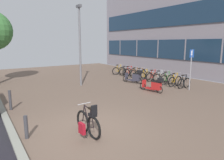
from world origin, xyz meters
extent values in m
cube|color=brown|center=(4.80, 0.00, -0.03)|extent=(14.40, 40.00, 0.05)
cube|color=gray|center=(-2.40, 0.00, 0.04)|extent=(0.24, 40.00, 0.08)
cube|color=#182D44|center=(12.16, 2.00, 2.40)|extent=(0.08, 30.72, 1.80)
cube|color=gray|center=(12.15, 2.00, 2.40)|extent=(0.10, 0.12, 1.80)
cube|color=gray|center=(12.15, 5.20, 2.40)|extent=(0.10, 0.12, 1.80)
cube|color=gray|center=(12.15, 8.40, 2.40)|extent=(0.10, 0.12, 1.80)
cube|color=gray|center=(12.15, 11.60, 2.40)|extent=(0.10, 0.12, 1.80)
cube|color=gray|center=(12.15, 14.80, 2.40)|extent=(0.10, 0.12, 1.80)
torus|color=black|center=(-0.28, -0.65, 0.35)|extent=(0.13, 0.78, 0.78)
torus|color=black|center=(-0.32, 0.04, 0.35)|extent=(0.13, 0.78, 0.78)
cylinder|color=black|center=(-0.31, -0.23, 0.63)|extent=(0.06, 0.34, 0.68)
cylinder|color=black|center=(-0.29, -0.44, 0.60)|extent=(0.05, 0.15, 0.62)
cylinder|color=black|center=(-0.30, -0.29, 0.94)|extent=(0.06, 0.42, 0.09)
cylinder|color=black|center=(-0.29, -0.51, 0.32)|extent=(0.05, 0.27, 0.08)
cylinder|color=black|center=(-0.28, -0.57, 0.63)|extent=(0.04, 0.18, 0.57)
cylinder|color=black|center=(-0.32, -0.02, 0.66)|extent=(0.04, 0.16, 0.62)
cube|color=black|center=(-0.29, -0.49, 0.95)|extent=(0.10, 0.23, 0.06)
cylinder|color=#ADADB2|center=(-0.32, -0.08, 1.01)|extent=(0.48, 0.05, 0.02)
cube|color=black|center=(-0.28, -0.60, 0.77)|extent=(0.21, 0.25, 0.10)
cube|color=black|center=(-0.28, -0.70, 0.95)|extent=(0.20, 0.07, 0.32)
cube|color=maroon|center=(-0.67, -0.62, 0.42)|extent=(0.12, 0.29, 0.34)
cylinder|color=black|center=(-0.38, -0.46, 0.15)|extent=(0.19, 0.11, 0.31)
torus|color=black|center=(7.97, 2.33, 0.32)|extent=(0.72, 0.08, 0.72)
torus|color=black|center=(8.60, 2.32, 0.32)|extent=(0.72, 0.08, 0.72)
cylinder|color=black|center=(8.35, 2.32, 0.58)|extent=(0.31, 0.04, 0.63)
cylinder|color=black|center=(8.16, 2.33, 0.56)|extent=(0.14, 0.04, 0.57)
cylinder|color=black|center=(8.30, 2.32, 0.87)|extent=(0.38, 0.04, 0.08)
cylinder|color=black|center=(8.09, 2.33, 0.30)|extent=(0.25, 0.03, 0.08)
cylinder|color=black|center=(8.04, 2.33, 0.58)|extent=(0.16, 0.03, 0.52)
cylinder|color=black|center=(8.54, 2.32, 0.61)|extent=(0.14, 0.03, 0.57)
cube|color=black|center=(8.11, 2.33, 0.88)|extent=(0.22, 0.09, 0.06)
cylinder|color=#ADADB2|center=(8.49, 2.32, 0.94)|extent=(0.03, 0.48, 0.02)
torus|color=black|center=(7.92, 3.05, 0.33)|extent=(0.74, 0.08, 0.74)
torus|color=black|center=(8.62, 3.05, 0.33)|extent=(0.74, 0.08, 0.74)
cylinder|color=#C08615|center=(8.34, 3.05, 0.60)|extent=(0.34, 0.04, 0.65)
cylinder|color=#C08615|center=(8.13, 3.05, 0.57)|extent=(0.15, 0.04, 0.59)
cylinder|color=#C08615|center=(8.29, 3.05, 0.89)|extent=(0.42, 0.04, 0.09)
cylinder|color=#C08615|center=(8.06, 3.05, 0.31)|extent=(0.27, 0.03, 0.08)
cylinder|color=#C08615|center=(8.00, 3.05, 0.60)|extent=(0.18, 0.03, 0.54)
cylinder|color=#C08615|center=(8.56, 3.05, 0.62)|extent=(0.16, 0.03, 0.59)
cube|color=black|center=(8.08, 3.05, 0.90)|extent=(0.22, 0.09, 0.06)
cylinder|color=#ADADB2|center=(8.49, 3.05, 0.96)|extent=(0.03, 0.48, 0.02)
torus|color=black|center=(7.93, 3.79, 0.34)|extent=(0.76, 0.11, 0.75)
torus|color=black|center=(8.64, 3.75, 0.34)|extent=(0.76, 0.11, 0.75)
cylinder|color=#31672F|center=(8.35, 3.77, 0.61)|extent=(0.35, 0.05, 0.66)
cylinder|color=#31672F|center=(8.14, 3.78, 0.59)|extent=(0.15, 0.04, 0.60)
cylinder|color=#31672F|center=(8.30, 3.77, 0.91)|extent=(0.43, 0.06, 0.09)
cylinder|color=#31672F|center=(8.06, 3.78, 0.31)|extent=(0.28, 0.04, 0.08)
cylinder|color=#31672F|center=(8.01, 3.79, 0.61)|extent=(0.18, 0.03, 0.55)
cylinder|color=#31672F|center=(8.57, 3.76, 0.64)|extent=(0.16, 0.04, 0.60)
cube|color=black|center=(8.08, 3.78, 0.92)|extent=(0.22, 0.10, 0.06)
cylinder|color=#ADADB2|center=(8.51, 3.76, 0.98)|extent=(0.05, 0.48, 0.02)
torus|color=black|center=(7.99, 4.53, 0.34)|extent=(0.75, 0.16, 0.75)
torus|color=black|center=(8.63, 4.46, 0.34)|extent=(0.75, 0.16, 0.75)
cylinder|color=#AFB5B7|center=(8.38, 4.49, 0.60)|extent=(0.32, 0.07, 0.65)
cylinder|color=#AFB5B7|center=(8.18, 4.51, 0.58)|extent=(0.14, 0.05, 0.59)
cylinder|color=#AFB5B7|center=(8.33, 4.49, 0.90)|extent=(0.39, 0.08, 0.09)
cylinder|color=#AFB5B7|center=(8.11, 4.52, 0.31)|extent=(0.25, 0.06, 0.08)
cylinder|color=#AFB5B7|center=(8.06, 4.52, 0.60)|extent=(0.17, 0.04, 0.54)
cylinder|color=#AFB5B7|center=(8.57, 4.47, 0.63)|extent=(0.15, 0.05, 0.59)
cube|color=black|center=(8.13, 4.52, 0.91)|extent=(0.23, 0.11, 0.06)
cylinder|color=#ADADB2|center=(8.52, 4.47, 0.97)|extent=(0.08, 0.48, 0.02)
torus|color=black|center=(8.00, 5.26, 0.33)|extent=(0.73, 0.18, 0.73)
torus|color=black|center=(8.63, 5.17, 0.33)|extent=(0.73, 0.18, 0.73)
cylinder|color=#A01A15|center=(8.38, 5.21, 0.59)|extent=(0.32, 0.08, 0.64)
cylinder|color=#A01A15|center=(8.19, 5.24, 0.56)|extent=(0.14, 0.06, 0.58)
cylinder|color=#A01A15|center=(8.33, 5.22, 0.88)|extent=(0.39, 0.09, 0.08)
cylinder|color=#A01A15|center=(8.12, 5.25, 0.30)|extent=(0.25, 0.06, 0.08)
cylinder|color=#A01A15|center=(8.07, 5.25, 0.59)|extent=(0.17, 0.05, 0.53)
cylinder|color=#A01A15|center=(8.58, 5.18, 0.61)|extent=(0.15, 0.05, 0.58)
cube|color=black|center=(8.14, 5.24, 0.89)|extent=(0.23, 0.12, 0.06)
cylinder|color=#ADADB2|center=(8.52, 5.19, 0.95)|extent=(0.09, 0.48, 0.02)
torus|color=black|center=(7.84, 5.96, 0.32)|extent=(0.72, 0.12, 0.72)
torus|color=black|center=(8.47, 5.92, 0.32)|extent=(0.72, 0.12, 0.72)
cylinder|color=#C18814|center=(8.22, 5.94, 0.58)|extent=(0.31, 0.06, 0.63)
cylinder|color=#C18814|center=(8.03, 5.95, 0.56)|extent=(0.14, 0.05, 0.57)
cylinder|color=#C18814|center=(8.16, 5.94, 0.86)|extent=(0.38, 0.06, 0.08)
cylinder|color=#C18814|center=(7.96, 5.96, 0.30)|extent=(0.25, 0.05, 0.08)
cylinder|color=#C18814|center=(7.91, 5.96, 0.58)|extent=(0.16, 0.04, 0.52)
cylinder|color=#C18814|center=(8.41, 5.92, 0.60)|extent=(0.15, 0.04, 0.57)
cube|color=black|center=(7.98, 5.95, 0.88)|extent=(0.23, 0.11, 0.06)
cylinder|color=#ADADB2|center=(8.35, 5.93, 0.94)|extent=(0.06, 0.48, 0.02)
torus|color=black|center=(7.99, 6.66, 0.33)|extent=(0.73, 0.09, 0.73)
torus|color=black|center=(8.66, 6.67, 0.33)|extent=(0.73, 0.09, 0.73)
cylinder|color=brown|center=(8.39, 6.67, 0.59)|extent=(0.33, 0.05, 0.64)
cylinder|color=brown|center=(8.19, 6.66, 0.57)|extent=(0.14, 0.04, 0.58)
cylinder|color=brown|center=(8.34, 6.67, 0.88)|extent=(0.41, 0.05, 0.09)
cylinder|color=brown|center=(8.11, 6.66, 0.30)|extent=(0.26, 0.04, 0.08)
cylinder|color=brown|center=(8.06, 6.66, 0.59)|extent=(0.17, 0.03, 0.53)
cylinder|color=brown|center=(8.60, 6.67, 0.62)|extent=(0.15, 0.03, 0.58)
cube|color=black|center=(8.13, 6.66, 0.89)|extent=(0.22, 0.10, 0.06)
cylinder|color=#ADADB2|center=(8.54, 6.67, 0.95)|extent=(0.04, 0.48, 0.02)
torus|color=black|center=(8.08, 7.41, 0.31)|extent=(0.69, 0.12, 0.69)
torus|color=black|center=(8.67, 7.37, 0.31)|extent=(0.69, 0.12, 0.69)
cylinder|color=brown|center=(8.43, 7.38, 0.56)|extent=(0.30, 0.06, 0.61)
cylinder|color=brown|center=(8.26, 7.40, 0.54)|extent=(0.13, 0.05, 0.55)
cylinder|color=brown|center=(8.39, 7.39, 0.83)|extent=(0.36, 0.06, 0.08)
cylinder|color=brown|center=(8.19, 7.40, 0.29)|extent=(0.23, 0.05, 0.07)
cylinder|color=brown|center=(8.14, 7.41, 0.56)|extent=(0.16, 0.04, 0.50)
cylinder|color=brown|center=(8.62, 7.37, 0.58)|extent=(0.14, 0.04, 0.55)
cube|color=black|center=(8.21, 7.40, 0.85)|extent=(0.23, 0.11, 0.06)
cylinder|color=#ADADB2|center=(8.57, 7.37, 0.91)|extent=(0.06, 0.48, 0.02)
torus|color=black|center=(7.95, 8.18, 0.34)|extent=(0.74, 0.23, 0.74)
torus|color=black|center=(8.60, 8.04, 0.34)|extent=(0.74, 0.23, 0.74)
cylinder|color=maroon|center=(8.34, 8.10, 0.60)|extent=(0.32, 0.10, 0.65)
cylinder|color=maroon|center=(8.15, 8.14, 0.58)|extent=(0.15, 0.06, 0.59)
cylinder|color=maroon|center=(8.29, 8.11, 0.90)|extent=(0.40, 0.12, 0.09)
cylinder|color=maroon|center=(8.07, 8.15, 0.31)|extent=(0.26, 0.08, 0.08)
cylinder|color=maroon|center=(8.02, 8.17, 0.60)|extent=(0.17, 0.06, 0.54)
cylinder|color=maroon|center=(8.54, 8.06, 0.63)|extent=(0.15, 0.06, 0.59)
cube|color=black|center=(8.09, 8.15, 0.91)|extent=(0.23, 0.13, 0.06)
cylinder|color=#ADADB2|center=(8.48, 8.07, 0.97)|extent=(0.12, 0.47, 0.02)
torus|color=black|center=(8.06, 8.89, 0.31)|extent=(0.69, 0.19, 0.69)
torus|color=black|center=(8.70, 8.78, 0.31)|extent=(0.69, 0.19, 0.69)
cylinder|color=black|center=(8.44, 8.82, 0.56)|extent=(0.32, 0.09, 0.60)
cylinder|color=black|center=(8.25, 8.86, 0.53)|extent=(0.14, 0.06, 0.55)
cylinder|color=black|center=(8.39, 8.83, 0.83)|extent=(0.39, 0.10, 0.08)
cylinder|color=black|center=(8.18, 8.87, 0.29)|extent=(0.25, 0.07, 0.07)
cylinder|color=black|center=(8.13, 8.88, 0.56)|extent=(0.17, 0.05, 0.50)
cylinder|color=black|center=(8.64, 8.79, 0.58)|extent=(0.15, 0.06, 0.55)
cube|color=black|center=(8.20, 8.87, 0.84)|extent=(0.23, 0.13, 0.06)
cylinder|color=#ADADB2|center=(8.58, 8.80, 0.90)|extent=(0.11, 0.48, 0.02)
torus|color=black|center=(7.80, 9.61, 0.34)|extent=(0.75, 0.18, 0.75)
torus|color=black|center=(8.47, 9.51, 0.34)|extent=(0.75, 0.18, 0.75)
cylinder|color=#BB8817|center=(8.21, 9.55, 0.61)|extent=(0.33, 0.08, 0.66)
cylinder|color=#BB8817|center=(8.01, 9.58, 0.58)|extent=(0.15, 0.06, 0.60)
cylinder|color=#BB8817|center=(8.15, 9.56, 0.90)|extent=(0.41, 0.09, 0.09)
cylinder|color=#BB8817|center=(7.93, 9.59, 0.31)|extent=(0.26, 0.07, 0.08)
cylinder|color=#BB8817|center=(7.88, 9.60, 0.61)|extent=(0.18, 0.05, 0.55)
cylinder|color=#BB8817|center=(8.41, 9.52, 0.63)|extent=(0.15, 0.05, 0.60)
cube|color=black|center=(7.95, 9.59, 0.92)|extent=(0.23, 0.12, 0.06)
cylinder|color=#ADADB2|center=(8.35, 9.53, 0.98)|extent=(0.09, 0.48, 0.02)
torus|color=black|center=(5.84, 2.25, 0.21)|extent=(0.11, 0.47, 0.47)
torus|color=black|center=(5.67, 3.53, 0.21)|extent=(0.11, 0.47, 0.47)
cube|color=#B11E1E|center=(5.76, 2.89, 0.19)|extent=(0.37, 0.75, 0.08)
cube|color=#B11E1E|center=(5.81, 2.48, 0.41)|extent=(0.37, 0.60, 0.45)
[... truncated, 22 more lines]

